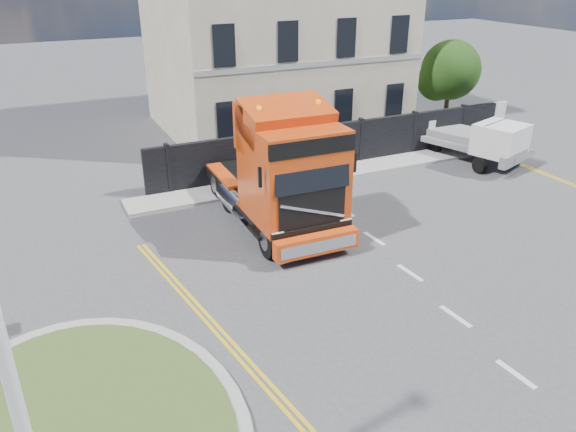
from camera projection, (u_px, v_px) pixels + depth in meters
ground at (318, 289)px, 16.26m from camera, size 120.00×120.00×0.00m
hoarding_fence at (352, 143)px, 25.77m from camera, size 18.80×0.25×2.00m
georgian_building at (273, 19)px, 29.72m from camera, size 12.30×10.30×12.80m
tree at (447, 73)px, 30.51m from camera, size 3.20×3.20×4.80m
pavement_far at (351, 170)px, 25.21m from camera, size 20.00×1.60×0.12m
truck at (284, 176)px, 18.96m from camera, size 2.99×7.58×4.50m
flatbed_pickup at (490, 142)px, 25.45m from camera, size 3.46×5.47×2.09m
lamppost_island at (2, 349)px, 6.58m from camera, size 0.27×0.54×8.74m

